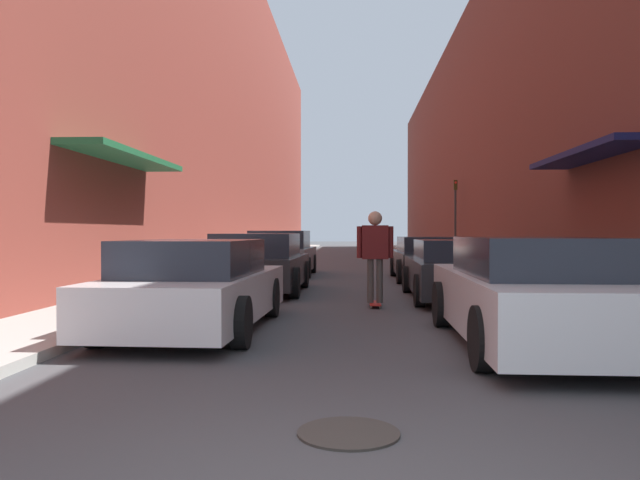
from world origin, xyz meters
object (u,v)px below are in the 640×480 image
Objects in this scene: skateboarder at (375,248)px; traffic_light at (455,210)px; parked_car_right_1 at (458,270)px; parked_car_right_2 at (427,259)px; parked_car_left_0 at (196,287)px; parked_car_left_2 at (281,254)px; parked_car_left_1 at (258,264)px; parked_car_right_0 at (531,293)px; manhole_cover at (349,433)px.

traffic_light is at bearing 76.33° from skateboarder.
parked_car_right_2 is at bearing 90.17° from parked_car_right_1.
parked_car_left_0 is 10.28m from parked_car_right_2.
parked_car_left_2 is at bearing 123.29° from parked_car_right_1.
skateboarder is (2.69, -8.03, 0.41)m from parked_car_left_2.
parked_car_right_2 is at bearing 42.72° from parked_car_left_1.
parked_car_right_0 is 1.01× the size of parked_car_right_2.
skateboarder is 2.50× the size of manhole_cover.
manhole_cover is (-2.14, -8.53, -0.58)m from parked_car_right_1.
parked_car_left_0 is at bearing -135.40° from parked_car_right_1.
parked_car_left_1 reaches higher than parked_car_right_2.
parked_car_right_1 is at bearing 75.95° from manhole_cover.
parked_car_left_2 is at bearing 91.41° from parked_car_left_1.
skateboarder reaches higher than parked_car_left_0.
parked_car_left_2 reaches higher than manhole_cover.
manhole_cover is (-0.42, -7.21, -1.07)m from skateboarder.
traffic_light is (2.53, 21.39, 1.71)m from parked_car_right_0.
parked_car_left_1 is at bearing -88.59° from parked_car_left_2.
parked_car_left_2 is 0.86× the size of parked_car_right_0.
parked_car_right_0 is 1.08× the size of parked_car_right_1.
parked_car_left_1 is at bearing 164.40° from parked_car_right_1.
skateboarder is at bearing -44.55° from parked_car_left_1.
parked_car_left_0 is at bearing -108.49° from traffic_light.
parked_car_right_0 is 21.60m from traffic_light.
parked_car_left_2 is 8.48m from skateboarder.
parked_car_right_0 is 1.30× the size of traffic_light.
skateboarder reaches higher than parked_car_left_2.
parked_car_left_2 is 15.42m from manhole_cover.
parked_car_right_2 is 13.83m from manhole_cover.
skateboarder is 7.30m from manhole_cover.
traffic_light reaches higher than parked_car_left_2.
parked_car_right_1 is 16.50m from traffic_light.
parked_car_left_0 is 4.85m from manhole_cover.
parked_car_left_0 is at bearing -89.38° from parked_car_left_2.
parked_car_right_0 is (4.42, -11.88, -0.03)m from parked_car_left_2.
traffic_light is (4.68, 24.74, 2.34)m from manhole_cover.
parked_car_right_2 is at bearing 65.44° from parked_car_left_0.
parked_car_right_0 is 4.03m from manhole_cover.
parked_car_left_2 reaches higher than parked_car_left_1.
manhole_cover is at bearing -100.71° from traffic_light.
parked_car_left_2 reaches higher than parked_car_right_0.
parked_car_right_2 is at bearing -19.89° from parked_car_left_2.
parked_car_left_2 is 0.87× the size of parked_car_right_2.
manhole_cover is (-2.12, -13.65, -0.59)m from parked_car_right_2.
parked_car_left_1 is (0.02, 5.42, 0.03)m from parked_car_left_0.
manhole_cover is (2.27, -15.24, -0.66)m from parked_car_left_2.
parked_car_right_0 is 6.74× the size of manhole_cover.
parked_car_right_2 is (4.25, 3.93, -0.04)m from parked_car_left_1.
parked_car_left_0 is 1.09× the size of parked_car_left_1.
parked_car_right_0 is at bearing -69.61° from parked_car_left_2.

